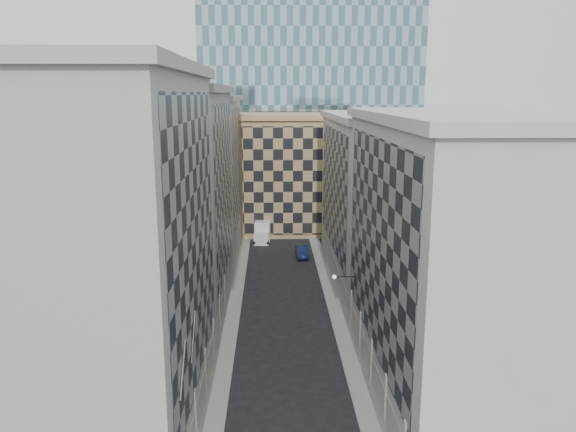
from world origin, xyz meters
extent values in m
cube|color=gray|center=(-5.25, 30.00, 0.07)|extent=(1.50, 100.00, 0.15)
cube|color=gray|center=(5.25, 30.00, 0.07)|extent=(1.50, 100.00, 0.15)
cube|color=#A7A296|center=(-11.00, 11.00, 11.50)|extent=(10.00, 22.00, 23.00)
cube|color=gray|center=(-6.12, 11.00, 13.00)|extent=(0.25, 19.36, 18.00)
cube|color=#A7A296|center=(-6.20, 11.00, 1.60)|extent=(0.45, 21.12, 3.20)
cube|color=#A7A296|center=(-11.00, 11.00, 23.35)|extent=(10.80, 22.80, 0.70)
cylinder|color=#A7A296|center=(-6.35, 8.25, 2.20)|extent=(0.90, 0.90, 4.40)
cylinder|color=#A7A296|center=(-6.35, 13.75, 2.20)|extent=(0.90, 0.90, 4.40)
cylinder|color=#A7A296|center=(-6.35, 19.25, 2.20)|extent=(0.90, 0.90, 4.40)
cube|color=gray|center=(-11.00, 33.00, 11.00)|extent=(10.00, 22.00, 22.00)
cube|color=gray|center=(-6.12, 33.00, 12.50)|extent=(0.25, 19.36, 17.00)
cube|color=gray|center=(-6.20, 33.00, 1.60)|extent=(0.45, 21.12, 3.20)
cube|color=gray|center=(-11.00, 33.00, 22.35)|extent=(10.80, 22.80, 0.70)
cylinder|color=gray|center=(-6.35, 24.75, 2.20)|extent=(0.90, 0.90, 4.40)
cylinder|color=gray|center=(-6.35, 30.25, 2.20)|extent=(0.90, 0.90, 4.40)
cylinder|color=gray|center=(-6.35, 35.75, 2.20)|extent=(0.90, 0.90, 4.40)
cylinder|color=gray|center=(-6.35, 41.25, 2.20)|extent=(0.90, 0.90, 4.40)
cube|color=#A7A296|center=(-11.00, 55.00, 10.50)|extent=(10.00, 22.00, 21.00)
cube|color=gray|center=(-6.12, 55.00, 12.00)|extent=(0.25, 19.36, 16.00)
cube|color=#A7A296|center=(-6.20, 55.00, 1.60)|extent=(0.45, 21.12, 3.20)
cube|color=#A7A296|center=(-11.00, 55.00, 21.35)|extent=(10.80, 22.80, 0.70)
cylinder|color=#A7A296|center=(-6.35, 46.75, 2.20)|extent=(0.90, 0.90, 4.40)
cylinder|color=#A7A296|center=(-6.35, 52.25, 2.20)|extent=(0.90, 0.90, 4.40)
cylinder|color=#A7A296|center=(-6.35, 57.75, 2.20)|extent=(0.90, 0.90, 4.40)
cylinder|color=#A7A296|center=(-6.35, 63.25, 2.20)|extent=(0.90, 0.90, 4.40)
cube|color=#B7B2A8|center=(11.00, 15.00, 10.00)|extent=(10.00, 26.00, 20.00)
cube|color=gray|center=(6.12, 15.00, 11.50)|extent=(0.25, 22.88, 15.00)
cube|color=#B7B2A8|center=(6.20, 15.00, 1.60)|extent=(0.45, 24.96, 3.20)
cube|color=#B7B2A8|center=(11.00, 15.00, 20.35)|extent=(10.80, 26.80, 0.70)
cylinder|color=#B7B2A8|center=(6.35, 9.80, 2.20)|extent=(0.90, 0.90, 4.40)
cylinder|color=#B7B2A8|center=(6.35, 15.00, 2.20)|extent=(0.90, 0.90, 4.40)
cylinder|color=#B7B2A8|center=(6.35, 20.20, 2.20)|extent=(0.90, 0.90, 4.40)
cylinder|color=#B7B2A8|center=(6.35, 25.40, 2.20)|extent=(0.90, 0.90, 4.40)
cube|color=#B7B2A8|center=(11.00, 42.00, 9.50)|extent=(10.00, 28.00, 19.00)
cube|color=gray|center=(6.12, 42.00, 11.00)|extent=(0.25, 24.64, 14.00)
cube|color=#B7B2A8|center=(6.20, 42.00, 1.60)|extent=(0.45, 26.88, 3.20)
cube|color=#B7B2A8|center=(11.00, 42.00, 19.35)|extent=(10.80, 28.80, 0.70)
cube|color=tan|center=(2.00, 68.00, 9.00)|extent=(16.00, 14.00, 18.00)
cube|color=tan|center=(2.00, 60.90, 9.00)|extent=(15.20, 0.25, 16.50)
cube|color=tan|center=(2.00, 68.00, 18.40)|extent=(16.80, 14.80, 0.80)
cube|color=#2B2622|center=(0.00, 82.00, 14.00)|extent=(6.00, 6.00, 28.00)
cube|color=#2B2622|center=(0.00, 82.00, 28.70)|extent=(7.00, 7.00, 1.40)
cylinder|color=gray|center=(-5.90, 4.00, 8.00)|extent=(0.10, 2.33, 2.33)
cylinder|color=gray|center=(-5.90, 8.00, 8.00)|extent=(0.10, 2.33, 2.33)
cylinder|color=black|center=(5.10, 24.00, 6.20)|extent=(1.80, 0.08, 0.08)
sphere|color=#FFE5B2|center=(4.20, 24.00, 6.20)|extent=(0.36, 0.36, 0.36)
cube|color=white|center=(-2.75, 58.26, 0.89)|extent=(2.32, 2.50, 1.77)
cube|color=white|center=(-2.58, 60.82, 1.53)|extent=(2.50, 3.69, 3.05)
cylinder|color=black|center=(-3.79, 57.54, 0.44)|extent=(0.35, 0.90, 0.89)
cylinder|color=black|center=(-1.82, 57.41, 0.44)|extent=(0.35, 0.90, 0.89)
cylinder|color=black|center=(-3.48, 62.06, 0.44)|extent=(0.35, 0.90, 0.89)
cylinder|color=black|center=(-1.52, 61.93, 0.44)|extent=(0.35, 0.90, 0.89)
imported|color=#10183D|center=(2.87, 51.17, 0.75)|extent=(1.64, 4.59, 1.51)
camera|label=1|loc=(-1.28, -22.71, 21.87)|focal=35.00mm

